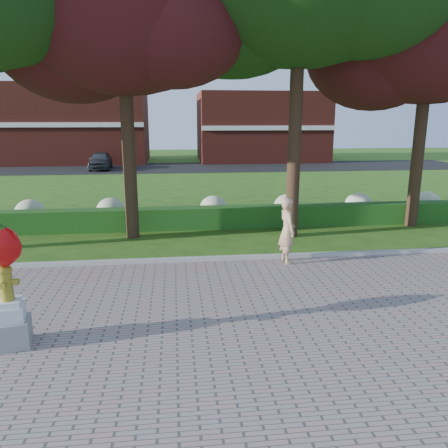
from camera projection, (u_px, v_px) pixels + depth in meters
name	position (u px, v px, depth m)	size (l,w,h in m)	color
ground	(202.00, 306.00, 9.62)	(100.00, 100.00, 0.00)	#2B5615
walkway	(221.00, 430.00, 5.75)	(40.00, 14.00, 0.04)	gray
curb	(195.00, 260.00, 12.50)	(40.00, 0.18, 0.15)	#ADADA5
lawn_hedge	(189.00, 218.00, 16.28)	(24.00, 0.70, 0.80)	#144513
hydrangea_row	(203.00, 208.00, 17.28)	(20.10, 1.10, 0.99)	#BAC092
street	(180.00, 167.00, 36.65)	(50.00, 8.00, 0.02)	black
building_left	(70.00, 124.00, 40.51)	(14.00, 8.00, 7.00)	maroon
building_right	(261.00, 127.00, 42.58)	(12.00, 8.00, 6.40)	maroon
tree_mid_left	(119.00, 10.00, 13.54)	(8.25, 7.04, 10.69)	black
tree_far_right	(427.00, 32.00, 15.26)	(7.88, 6.72, 10.21)	black
hydrant_sculpture	(6.00, 282.00, 7.59)	(0.72, 0.72, 2.26)	gray
woman	(287.00, 230.00, 12.19)	(0.68, 0.45, 1.87)	tan
parked_car	(100.00, 160.00, 35.13)	(1.67, 4.16, 1.42)	#3A3D41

